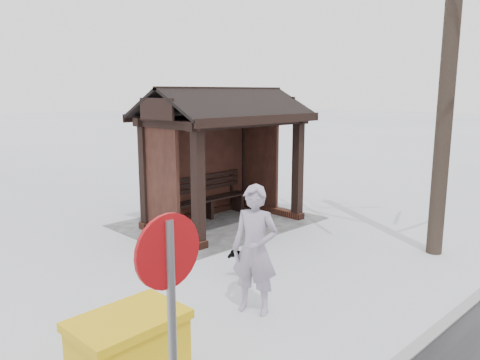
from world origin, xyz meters
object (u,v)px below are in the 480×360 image
Objects in this scene: bus_shelter at (219,129)px; road_sign at (170,293)px; pedestrian at (255,250)px; dog at (243,260)px; grit_bin at (129,354)px.

road_sign is at bearing 45.32° from bus_shelter.
road_sign is at bearing -80.84° from pedestrian.
grit_bin is at bearing -82.13° from dog.
dog is at bearing 119.18° from pedestrian.
road_sign is at bearing -69.28° from dog.
bus_shelter is 4.68m from pedestrian.
dog is at bearing -157.08° from grit_bin.
bus_shelter is at bearing -142.60° from grit_bin.
bus_shelter is 3.23× the size of grit_bin.
bus_shelter reaches higher than dog.
bus_shelter reaches higher than pedestrian.
grit_bin is at bearing 39.78° from bus_shelter.
bus_shelter is 2.02× the size of pedestrian.
dog is at bearing -143.82° from road_sign.
pedestrian is 0.82× the size of road_sign.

